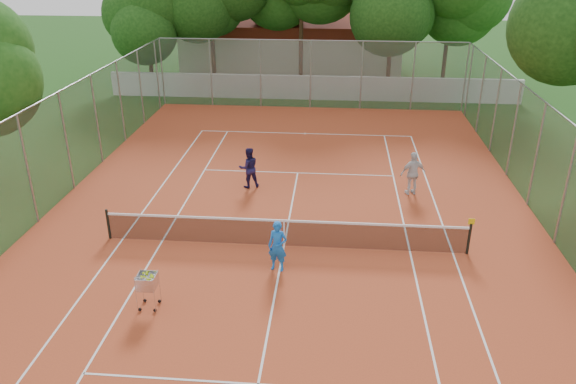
# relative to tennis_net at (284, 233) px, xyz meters

# --- Properties ---
(ground) EXTENTS (120.00, 120.00, 0.00)m
(ground) POSITION_rel_tennis_net_xyz_m (0.00, 0.00, -0.51)
(ground) COLOR #163C10
(ground) RESTS_ON ground
(court_pad) EXTENTS (18.00, 34.00, 0.02)m
(court_pad) POSITION_rel_tennis_net_xyz_m (0.00, 0.00, -0.50)
(court_pad) COLOR #B14422
(court_pad) RESTS_ON ground
(court_lines) EXTENTS (10.98, 23.78, 0.01)m
(court_lines) POSITION_rel_tennis_net_xyz_m (0.00, 0.00, -0.49)
(court_lines) COLOR white
(court_lines) RESTS_ON court_pad
(tennis_net) EXTENTS (11.88, 0.10, 0.98)m
(tennis_net) POSITION_rel_tennis_net_xyz_m (0.00, 0.00, 0.00)
(tennis_net) COLOR black
(tennis_net) RESTS_ON court_pad
(perimeter_fence) EXTENTS (18.00, 34.00, 4.00)m
(perimeter_fence) POSITION_rel_tennis_net_xyz_m (0.00, 0.00, 1.49)
(perimeter_fence) COLOR slate
(perimeter_fence) RESTS_ON ground
(boundary_wall) EXTENTS (26.00, 0.30, 1.50)m
(boundary_wall) POSITION_rel_tennis_net_xyz_m (0.00, 19.00, 0.24)
(boundary_wall) COLOR silver
(boundary_wall) RESTS_ON ground
(clubhouse) EXTENTS (16.40, 9.00, 4.40)m
(clubhouse) POSITION_rel_tennis_net_xyz_m (-2.00, 29.00, 1.69)
(clubhouse) COLOR beige
(clubhouse) RESTS_ON ground
(tropical_trees) EXTENTS (29.00, 19.00, 10.00)m
(tropical_trees) POSITION_rel_tennis_net_xyz_m (0.00, 22.00, 4.49)
(tropical_trees) COLOR #12370D
(tropical_trees) RESTS_ON ground
(player_near) EXTENTS (0.66, 0.50, 1.62)m
(player_near) POSITION_rel_tennis_net_xyz_m (-0.06, -1.47, 0.32)
(player_near) COLOR blue
(player_near) RESTS_ON court_pad
(player_far_left) EXTENTS (1.00, 0.90, 1.68)m
(player_far_left) POSITION_rel_tennis_net_xyz_m (-1.88, 4.74, 0.35)
(player_far_left) COLOR #1B1644
(player_far_left) RESTS_ON court_pad
(player_far_right) EXTENTS (1.11, 0.71, 1.76)m
(player_far_right) POSITION_rel_tennis_net_xyz_m (4.67, 4.60, 0.39)
(player_far_right) COLOR silver
(player_far_right) RESTS_ON court_pad
(ball_hopper) EXTENTS (0.70, 0.70, 1.13)m
(ball_hopper) POSITION_rel_tennis_net_xyz_m (-3.37, -3.72, 0.07)
(ball_hopper) COLOR silver
(ball_hopper) RESTS_ON court_pad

